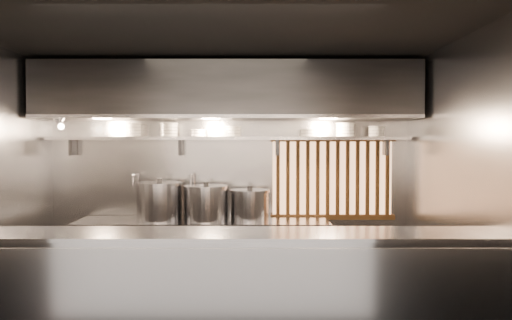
{
  "coord_description": "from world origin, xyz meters",
  "views": [
    {
      "loc": [
        0.34,
        -4.81,
        1.83
      ],
      "look_at": [
        0.34,
        0.55,
        1.64
      ],
      "focal_mm": 35.0,
      "sensor_mm": 36.0,
      "label": 1
    }
  ],
  "objects_px": {
    "pendant_bulb": "(220,131)",
    "stock_pot_left": "(159,201)",
    "stock_pot_mid": "(206,203)",
    "stock_pot_right": "(250,204)",
    "heat_lamp": "(59,122)"
  },
  "relations": [
    {
      "from": "stock_pot_mid",
      "to": "stock_pot_right",
      "type": "height_order",
      "value": "stock_pot_mid"
    },
    {
      "from": "heat_lamp",
      "to": "stock_pot_right",
      "type": "distance_m",
      "value": 2.39
    },
    {
      "from": "stock_pot_right",
      "to": "stock_pot_left",
      "type": "bearing_deg",
      "value": -178.35
    },
    {
      "from": "stock_pot_left",
      "to": "stock_pot_mid",
      "type": "distance_m",
      "value": 0.56
    },
    {
      "from": "heat_lamp",
      "to": "pendant_bulb",
      "type": "relative_size",
      "value": 1.87
    },
    {
      "from": "stock_pot_left",
      "to": "heat_lamp",
      "type": "bearing_deg",
      "value": -165.94
    },
    {
      "from": "stock_pot_left",
      "to": "stock_pot_right",
      "type": "relative_size",
      "value": 1.17
    },
    {
      "from": "pendant_bulb",
      "to": "stock_pot_left",
      "type": "bearing_deg",
      "value": -173.7
    },
    {
      "from": "pendant_bulb",
      "to": "stock_pot_mid",
      "type": "xyz_separation_m",
      "value": [
        -0.16,
        -0.1,
        -0.85
      ]
    },
    {
      "from": "stock_pot_right",
      "to": "pendant_bulb",
      "type": "bearing_deg",
      "value": 172.4
    },
    {
      "from": "heat_lamp",
      "to": "pendant_bulb",
      "type": "distance_m",
      "value": 1.83
    },
    {
      "from": "pendant_bulb",
      "to": "stock_pot_left",
      "type": "distance_m",
      "value": 1.1
    },
    {
      "from": "stock_pot_mid",
      "to": "pendant_bulb",
      "type": "bearing_deg",
      "value": 33.57
    },
    {
      "from": "pendant_bulb",
      "to": "stock_pot_left",
      "type": "relative_size",
      "value": 0.29
    },
    {
      "from": "stock_pot_mid",
      "to": "stock_pot_left",
      "type": "bearing_deg",
      "value": 177.47
    }
  ]
}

